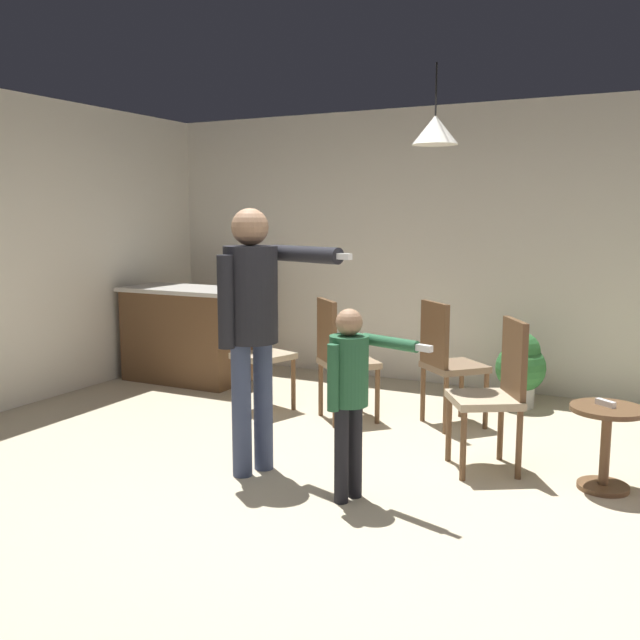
# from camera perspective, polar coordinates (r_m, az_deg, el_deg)

# --- Properties ---
(ground) EXTENTS (7.68, 7.68, 0.00)m
(ground) POSITION_cam_1_polar(r_m,az_deg,el_deg) (4.32, -1.68, -14.17)
(ground) COLOR beige
(wall_back) EXTENTS (6.40, 0.10, 2.70)m
(wall_back) POSITION_cam_1_polar(r_m,az_deg,el_deg) (6.97, 10.97, 5.76)
(wall_back) COLOR silver
(wall_back) RESTS_ON ground
(kitchen_counter) EXTENTS (1.26, 0.66, 0.95)m
(kitchen_counter) POSITION_cam_1_polar(r_m,az_deg,el_deg) (7.21, -10.82, -1.13)
(kitchen_counter) COLOR brown
(kitchen_counter) RESTS_ON ground
(side_table_by_couch) EXTENTS (0.44, 0.44, 0.52)m
(side_table_by_couch) POSITION_cam_1_polar(r_m,az_deg,el_deg) (4.66, 22.19, -8.83)
(side_table_by_couch) COLOR brown
(side_table_by_couch) RESTS_ON ground
(person_adult) EXTENTS (0.88, 0.47, 1.71)m
(person_adult) POSITION_cam_1_polar(r_m,az_deg,el_deg) (4.45, -5.49, 0.67)
(person_adult) COLOR #384260
(person_adult) RESTS_ON ground
(person_child) EXTENTS (0.62, 0.32, 1.14)m
(person_child) POSITION_cam_1_polar(r_m,az_deg,el_deg) (4.06, 2.47, -5.13)
(person_child) COLOR black
(person_child) RESTS_ON ground
(dining_chair_by_counter) EXTENTS (0.59, 0.59, 1.00)m
(dining_chair_by_counter) POSITION_cam_1_polar(r_m,az_deg,el_deg) (5.69, 1.64, -2.85)
(dining_chair_by_counter) COLOR brown
(dining_chair_by_counter) RESTS_ON ground
(dining_chair_near_wall) EXTENTS (0.53, 0.53, 1.00)m
(dining_chair_near_wall) POSITION_cam_1_polar(r_m,az_deg,el_deg) (6.07, -5.08, -2.16)
(dining_chair_near_wall) COLOR brown
(dining_chair_near_wall) RESTS_ON ground
(dining_chair_centre_back) EXTENTS (0.59, 0.59, 1.00)m
(dining_chair_centre_back) POSITION_cam_1_polar(r_m,az_deg,el_deg) (5.62, 10.25, -3.11)
(dining_chair_centre_back) COLOR brown
(dining_chair_centre_back) RESTS_ON ground
(dining_chair_spare) EXTENTS (0.58, 0.58, 1.00)m
(dining_chair_spare) POSITION_cam_1_polar(r_m,az_deg,el_deg) (4.73, 14.06, -5.44)
(dining_chair_spare) COLOR brown
(dining_chair_spare) RESTS_ON ground
(potted_plant_by_wall) EXTENTS (0.43, 0.43, 0.66)m
(potted_plant_by_wall) POSITION_cam_1_polar(r_m,az_deg,el_deg) (6.37, 15.98, -3.61)
(potted_plant_by_wall) COLOR #B7B2AD
(potted_plant_by_wall) RESTS_ON ground
(spare_remote_on_table) EXTENTS (0.13, 0.11, 0.04)m
(spare_remote_on_table) POSITION_cam_1_polar(r_m,az_deg,el_deg) (4.62, 22.16, -6.26)
(spare_remote_on_table) COLOR white
(spare_remote_on_table) RESTS_ON side_table_by_couch
(ceiling_light_pendant) EXTENTS (0.32, 0.32, 0.55)m
(ceiling_light_pendant) POSITION_cam_1_polar(r_m,az_deg,el_deg) (5.09, 9.34, 15.00)
(ceiling_light_pendant) COLOR silver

